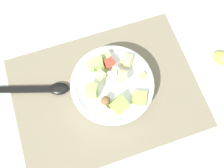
{
  "coord_description": "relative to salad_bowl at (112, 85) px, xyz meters",
  "views": [
    {
      "loc": [
        0.05,
        0.19,
        0.66
      ],
      "look_at": [
        -0.02,
        -0.0,
        0.05
      ],
      "focal_mm": 38.87,
      "sensor_mm": 36.0,
      "label": 1
    }
  ],
  "objects": [
    {
      "name": "ground_plane",
      "position": [
        0.02,
        0.0,
        -0.04
      ],
      "size": [
        2.4,
        2.4,
        0.0
      ],
      "primitive_type": "plane",
      "color": "silver"
    },
    {
      "name": "placemat",
      "position": [
        0.02,
        0.0,
        -0.04
      ],
      "size": [
        0.52,
        0.38,
        0.01
      ],
      "primitive_type": "cube",
      "color": "#756B56",
      "rests_on": "ground_plane"
    },
    {
      "name": "salad_bowl",
      "position": [
        0.0,
        0.0,
        0.0
      ],
      "size": [
        0.22,
        0.22,
        0.1
      ],
      "color": "white",
      "rests_on": "placemat"
    },
    {
      "name": "serving_spoon",
      "position": [
        0.18,
        -0.06,
        -0.03
      ],
      "size": [
        0.21,
        0.09,
        0.01
      ],
      "color": "black",
      "rests_on": "placemat"
    }
  ]
}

